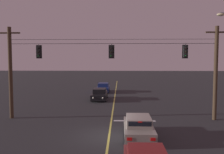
{
  "coord_description": "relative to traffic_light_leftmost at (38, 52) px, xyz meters",
  "views": [
    {
      "loc": [
        0.71,
        -15.59,
        5.02
      ],
      "look_at": [
        0.0,
        5.52,
        3.47
      ],
      "focal_mm": 38.92,
      "sensor_mm": 36.0,
      "label": 1
    }
  ],
  "objects": [
    {
      "name": "car_oncoming_lead",
      "position": [
        4.28,
        9.7,
        -5.0
      ],
      "size": [
        1.8,
        4.42,
        1.39
      ],
      "color": "black",
      "rests_on": "ground"
    },
    {
      "name": "signal_span_assembly",
      "position": [
        6.11,
        0.02,
        -1.64
      ],
      "size": [
        18.88,
        0.32,
        7.7
      ],
      "color": "#423021",
      "rests_on": "ground"
    },
    {
      "name": "traffic_light_left_inner",
      "position": [
        6.1,
        0.0,
        0.0
      ],
      "size": [
        0.48,
        0.41,
        1.22
      ],
      "color": "black"
    },
    {
      "name": "traffic_light_centre",
      "position": [
        12.17,
        0.0,
        0.0
      ],
      "size": [
        0.48,
        0.41,
        1.22
      ],
      "color": "black"
    },
    {
      "name": "stop_bar_paint",
      "position": [
        8.01,
        -0.58,
        -5.65
      ],
      "size": [
        3.4,
        0.36,
        0.01
      ],
      "primitive_type": "cube",
      "color": "silver",
      "rests_on": "ground"
    },
    {
      "name": "car_oncoming_trailing",
      "position": [
        4.24,
        16.73,
        -5.0
      ],
      "size": [
        1.8,
        4.42,
        1.39
      ],
      "color": "navy",
      "rests_on": "ground"
    },
    {
      "name": "traffic_light_leftmost",
      "position": [
        0.0,
        0.0,
        0.0
      ],
      "size": [
        0.48,
        0.41,
        1.22
      ],
      "color": "black"
    },
    {
      "name": "ground_plane",
      "position": [
        6.11,
        -4.5,
        -5.65
      ],
      "size": [
        180.0,
        180.0,
        0.0
      ],
      "primitive_type": "plane",
      "color": "#28282B"
    },
    {
      "name": "lane_centre_stripe",
      "position": [
        6.11,
        6.02,
        -5.65
      ],
      "size": [
        0.14,
        60.0,
        0.01
      ],
      "primitive_type": "cube",
      "color": "#D1C64C",
      "rests_on": "ground"
    },
    {
      "name": "car_waiting_near_lane",
      "position": [
        8.0,
        -4.82,
        -5.0
      ],
      "size": [
        1.8,
        4.33,
        1.39
      ],
      "color": "gray",
      "rests_on": "ground"
    }
  ]
}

